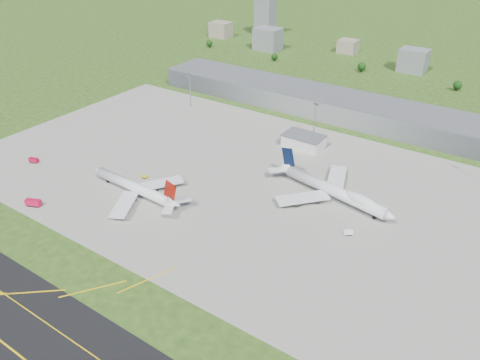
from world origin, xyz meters
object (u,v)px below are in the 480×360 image
Objects in this scene: van_white_far at (348,233)px; van_white_near at (317,196)px; airliner_red_twin at (136,188)px; crash_tender at (34,161)px; airliner_blue_quad at (334,191)px; fire_truck at (33,203)px; tug_yellow at (144,177)px.

van_white_near is at bearing 102.21° from van_white_far.
crash_tender is (-82.23, -8.40, -3.47)m from airliner_red_twin.
airliner_blue_quad is 15.51× the size of van_white_far.
airliner_blue_quad is at bearing 13.54° from fire_truck.
fire_truck is (-38.77, -38.86, -3.16)m from airliner_red_twin.
van_white_near is at bearing 16.02° from tug_yellow.
van_white_near is 0.95× the size of van_white_far.
airliner_blue_quad is 16.27× the size of van_white_near.
airliner_red_twin reaches higher than crash_tender.
tug_yellow is 123.84m from van_white_far.
airliner_blue_quad is at bearing 16.32° from tug_yellow.
airliner_blue_quad is at bearing -63.56° from van_white_near.
crash_tender is at bearing -147.64° from airliner_blue_quad.
van_white_far is (194.65, 40.70, -0.32)m from crash_tender.
van_white_far is at bearing -161.76° from airliner_red_twin.
airliner_red_twin is 10.81× the size of crash_tender.
van_white_near is (123.58, 93.20, -0.62)m from fire_truck.
airliner_red_twin is 0.89× the size of airliner_blue_quad.
airliner_blue_quad reaches higher than crash_tender.
van_white_near is at bearing -145.14° from airliner_red_twin.
van_white_far is at bearing 2.35° from fire_truck.
tug_yellow is 102.42m from van_white_near.
airliner_blue_quad is 187.28m from crash_tender.
tug_yellow is at bearing -146.58° from airliner_blue_quad.
fire_truck is at bearing -51.23° from crash_tender.
van_white_near reaches higher than van_white_far.
fire_truck is 154.79m from van_white_near.
van_white_far is (27.61, -22.04, -0.00)m from van_white_near.
airliner_red_twin is 100.80m from van_white_near.
airliner_red_twin reaches higher than van_white_near.
fire_truck reaches higher than crash_tender.
tug_yellow is (-10.43, 16.69, -4.14)m from airliner_red_twin.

